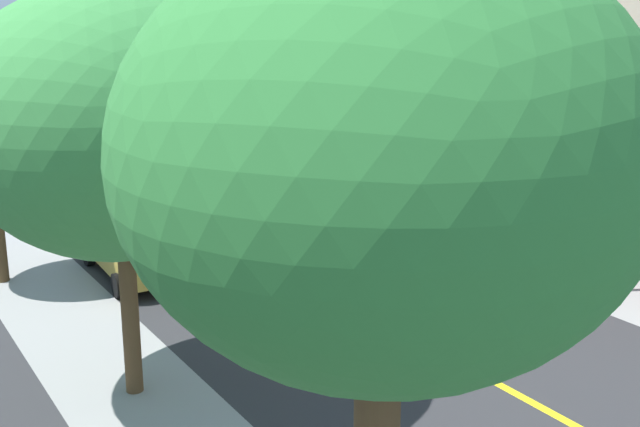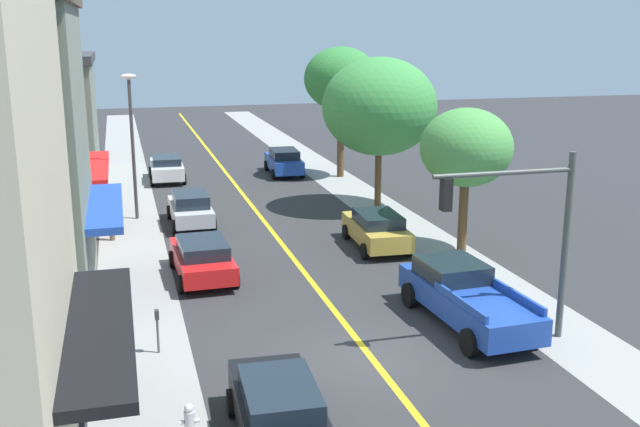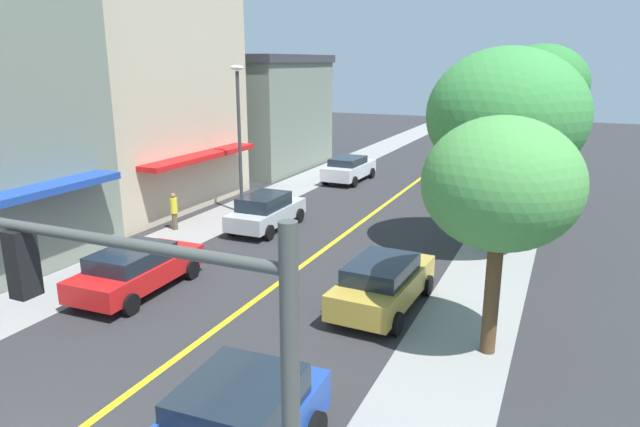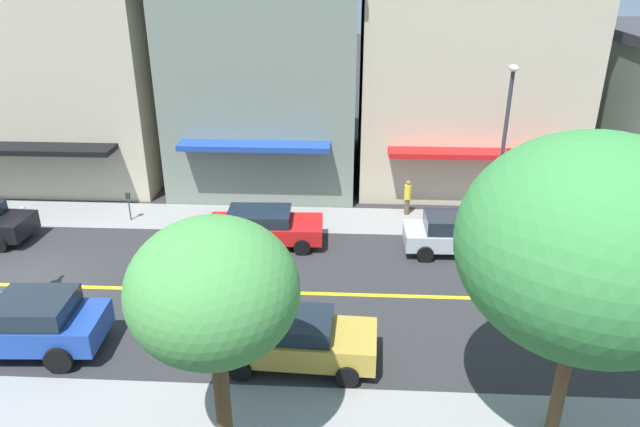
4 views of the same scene
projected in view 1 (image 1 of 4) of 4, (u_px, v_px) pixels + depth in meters
ground_plane at (140, 189)px, 31.91m from camera, size 140.00×140.00×0.00m
sidewalk_left at (274, 172)px, 35.09m from camera, size 2.72×126.00×0.01m
road_centerline_stripe at (140, 189)px, 31.91m from camera, size 0.20×126.00×0.00m
corner_shop_building at (368, 2)px, 39.19m from camera, size 12.35×10.01×14.47m
brick_apartment_block at (515, 59)px, 31.53m from camera, size 12.43×9.04×10.12m
street_tree_left_near at (118, 122)px, 13.99m from camera, size 5.68×5.68×7.58m
street_tree_left_far at (382, 159)px, 6.53m from camera, size 4.45×4.45×7.86m
fire_hydrant at (227, 156)px, 36.84m from camera, size 0.44×0.24×0.73m
parking_meter at (285, 161)px, 33.19m from camera, size 0.12×0.18×1.28m
traffic_light_mast at (12, 104)px, 28.80m from camera, size 4.32×0.32×5.55m
street_lamp at (611, 129)px, 19.47m from camera, size 0.70×0.36×6.87m
red_sedan_left_curb at (326, 198)px, 27.12m from camera, size 2.21×4.64×1.45m
black_sedan_left_curb at (181, 148)px, 36.52m from camera, size 2.14×4.42×1.51m
gold_sedan_right_curb at (134, 246)px, 21.67m from camera, size 2.20×4.55×1.52m
silver_sedan_left_curb at (476, 258)px, 20.66m from camera, size 1.99×4.35×1.55m
blue_pickup_truck at (56, 185)px, 28.62m from camera, size 2.49×5.95×1.75m
pedestrian_black_shirt at (225, 134)px, 39.98m from camera, size 0.36×0.36×1.60m
pedestrian_yellow_shirt at (525, 222)px, 23.86m from camera, size 0.30×0.30×1.62m
small_dog at (219, 140)px, 40.99m from camera, size 0.77×0.68×0.63m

